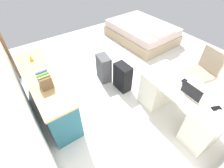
% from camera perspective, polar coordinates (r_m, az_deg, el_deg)
% --- Properties ---
extents(ground_plane, '(5.69, 5.69, 0.00)m').
position_cam_1_polar(ground_plane, '(3.90, 6.39, 3.05)').
color(ground_plane, silver).
extents(wall_back, '(4.69, 0.10, 2.58)m').
position_cam_1_polar(wall_back, '(2.50, -33.65, 6.78)').
color(wall_back, white).
rests_on(wall_back, ground_plane).
extents(desk, '(1.46, 0.71, 0.72)m').
position_cam_1_polar(desk, '(2.98, 22.23, -6.22)').
color(desk, silver).
rests_on(desk, ground_plane).
extents(office_chair, '(0.53, 0.53, 0.94)m').
position_cam_1_polar(office_chair, '(3.65, 28.07, 2.74)').
color(office_chair, black).
rests_on(office_chair, ground_plane).
extents(credenza, '(1.80, 0.48, 0.77)m').
position_cam_1_polar(credenza, '(3.13, -21.21, -2.81)').
color(credenza, '#235B6B').
rests_on(credenza, ground_plane).
extents(bed, '(1.95, 1.47, 0.58)m').
position_cam_1_polar(bed, '(5.27, 10.14, 17.10)').
color(bed, tan).
rests_on(bed, ground_plane).
extents(suitcase_black, '(0.36, 0.23, 0.58)m').
position_cam_1_polar(suitcase_black, '(3.38, 3.62, 2.34)').
color(suitcase_black, black).
rests_on(suitcase_black, ground_plane).
extents(suitcase_spare_grey, '(0.39, 0.28, 0.58)m').
position_cam_1_polar(suitcase_spare_grey, '(3.61, -2.84, 5.44)').
color(suitcase_spare_grey, '#4C4C51').
rests_on(suitcase_spare_grey, ground_plane).
extents(laptop, '(0.32, 0.23, 0.21)m').
position_cam_1_polar(laptop, '(2.65, 25.91, -2.70)').
color(laptop, silver).
rests_on(laptop, desk).
extents(computer_mouse, '(0.06, 0.10, 0.03)m').
position_cam_1_polar(computer_mouse, '(2.78, 22.13, 0.28)').
color(computer_mouse, white).
rests_on(computer_mouse, desk).
extents(cell_phone_near_laptop, '(0.11, 0.15, 0.01)m').
position_cam_1_polar(cell_phone_near_laptop, '(2.65, 32.11, -7.02)').
color(cell_phone_near_laptop, black).
rests_on(cell_phone_near_laptop, desk).
extents(cell_phone_by_mouse, '(0.08, 0.14, 0.01)m').
position_cam_1_polar(cell_phone_by_mouse, '(2.86, 23.33, 0.88)').
color(cell_phone_by_mouse, black).
rests_on(cell_phone_by_mouse, desk).
extents(book_row, '(0.20, 0.17, 0.22)m').
position_cam_1_polar(book_row, '(2.61, -21.99, 1.11)').
color(book_row, brown).
rests_on(book_row, credenza).
extents(figurine_small, '(0.08, 0.08, 0.11)m').
position_cam_1_polar(figurine_small, '(3.29, -25.99, 7.93)').
color(figurine_small, gold).
rests_on(figurine_small, credenza).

